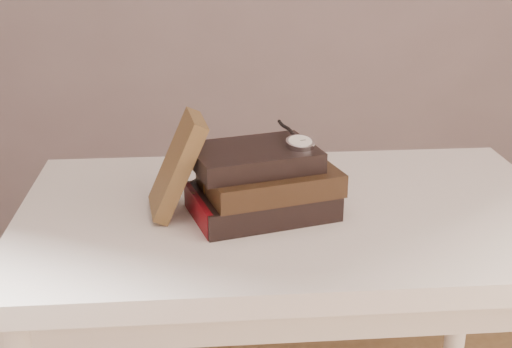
{
  "coord_description": "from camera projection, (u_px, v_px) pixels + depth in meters",
  "views": [
    {
      "loc": [
        -0.16,
        -0.77,
        1.25
      ],
      "look_at": [
        -0.07,
        0.33,
        0.82
      ],
      "focal_mm": 47.19,
      "sensor_mm": 36.0,
      "label": 1
    }
  ],
  "objects": [
    {
      "name": "journal",
      "position": [
        177.0,
        165.0,
        1.18
      ],
      "size": [
        0.12,
        0.13,
        0.18
      ],
      "primitive_type": "cube",
      "rotation": [
        0.0,
        0.43,
        0.13
      ],
      "color": "#49331C",
      "rests_on": "table"
    },
    {
      "name": "pocket_watch",
      "position": [
        299.0,
        141.0,
        1.18
      ],
      "size": [
        0.06,
        0.16,
        0.02
      ],
      "color": "silver",
      "rests_on": "book_stack"
    },
    {
      "name": "book_stack",
      "position": [
        262.0,
        183.0,
        1.19
      ],
      "size": [
        0.28,
        0.22,
        0.12
      ],
      "color": "black",
      "rests_on": "table"
    },
    {
      "name": "eyeglasses",
      "position": [
        202.0,
        167.0,
        1.23
      ],
      "size": [
        0.13,
        0.14,
        0.05
      ],
      "color": "silver",
      "rests_on": "book_stack"
    },
    {
      "name": "table",
      "position": [
        292.0,
        252.0,
        1.26
      ],
      "size": [
        1.0,
        0.6,
        0.75
      ],
      "color": "silver",
      "rests_on": "ground"
    }
  ]
}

